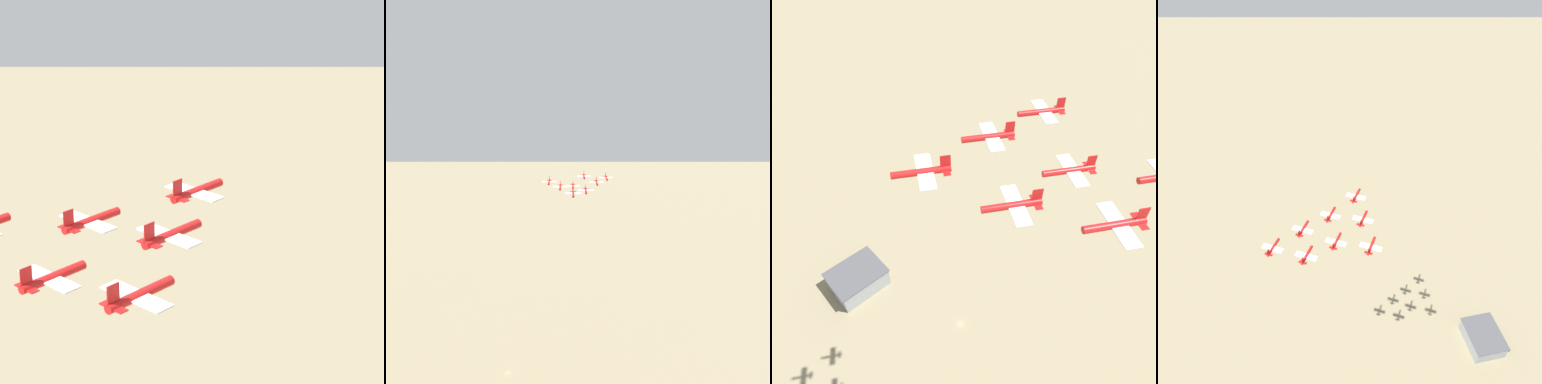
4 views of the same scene
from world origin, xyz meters
The scene contains 9 objects.
hangar centered at (-30.54, 66.30, 7.12)m, with size 34.12×27.39×14.19m.
jet_0 centered at (-44.61, -40.47, 172.05)m, with size 10.49×10.28×3.69m.
jet_1 centered at (-36.52, -55.46, 169.00)m, with size 10.49×10.28×3.69m.
jet_2 centered at (-27.58, -40.68, 171.75)m, with size 10.49×10.28×3.69m.
jet_3 centered at (-28.44, -70.45, 170.02)m, with size 10.49×10.28×3.69m.
jet_4 centered at (-19.49, -55.68, 167.45)m, with size 10.49×10.28×3.69m.
jet_5 centered at (-10.54, -40.90, 170.76)m, with size 10.49×10.28×3.69m.
jet_6 centered at (-20.35, -85.45, 169.18)m, with size 10.49×10.28×3.69m.
jet_7 centered at (-11.41, -70.67, 170.52)m, with size 10.49×10.28×3.69m.
Camera 4 is at (98.64, -73.64, 302.72)m, focal length 35.00 mm.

